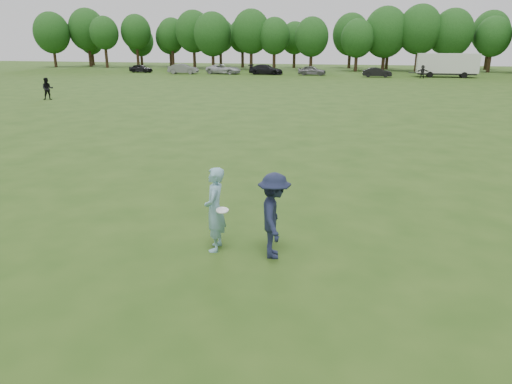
% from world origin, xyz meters
% --- Properties ---
extents(ground, '(200.00, 200.00, 0.00)m').
position_xyz_m(ground, '(0.00, 0.00, 0.00)').
color(ground, '#284914').
rests_on(ground, ground).
extents(thrower, '(0.56, 0.76, 1.90)m').
position_xyz_m(thrower, '(-0.35, -0.10, 0.95)').
color(thrower, '#80B3C6').
rests_on(thrower, ground).
extents(defender, '(0.97, 1.35, 1.88)m').
position_xyz_m(defender, '(0.99, -0.10, 0.94)').
color(defender, '#1B213C').
rests_on(defender, ground).
extents(player_far_a, '(1.10, 1.06, 1.79)m').
position_xyz_m(player_far_a, '(-23.73, 23.69, 0.90)').
color(player_far_a, black).
rests_on(player_far_a, ground).
extents(player_far_d, '(1.67, 0.73, 1.74)m').
position_xyz_m(player_far_d, '(8.11, 58.19, 0.87)').
color(player_far_d, black).
rests_on(player_far_d, ground).
extents(car_a, '(3.94, 1.82, 1.31)m').
position_xyz_m(car_a, '(-35.21, 60.29, 0.65)').
color(car_a, black).
rests_on(car_a, ground).
extents(car_b, '(4.78, 2.19, 1.52)m').
position_xyz_m(car_b, '(-27.07, 58.69, 0.76)').
color(car_b, slate).
rests_on(car_b, ground).
extents(car_c, '(5.59, 3.00, 1.49)m').
position_xyz_m(car_c, '(-20.88, 60.12, 0.75)').
color(car_c, silver).
rests_on(car_c, ground).
extents(car_d, '(5.24, 2.34, 1.49)m').
position_xyz_m(car_d, '(-14.24, 60.45, 0.75)').
color(car_d, black).
rests_on(car_d, ground).
extents(car_e, '(4.13, 1.68, 1.41)m').
position_xyz_m(car_e, '(-7.22, 60.59, 0.70)').
color(car_e, slate).
rests_on(car_e, ground).
extents(car_f, '(4.09, 1.69, 1.32)m').
position_xyz_m(car_f, '(2.17, 58.97, 0.66)').
color(car_f, black).
rests_on(car_f, ground).
extents(disc_in_play, '(0.29, 0.28, 0.08)m').
position_xyz_m(disc_in_play, '(-0.11, -0.27, 1.02)').
color(disc_in_play, white).
rests_on(disc_in_play, ground).
extents(cargo_trailer, '(9.00, 2.75, 3.20)m').
position_xyz_m(cargo_trailer, '(11.46, 61.26, 1.78)').
color(cargo_trailer, white).
rests_on(cargo_trailer, ground).
extents(treeline, '(130.35, 18.39, 11.74)m').
position_xyz_m(treeline, '(2.81, 76.90, 6.26)').
color(treeline, '#332114').
rests_on(treeline, ground).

